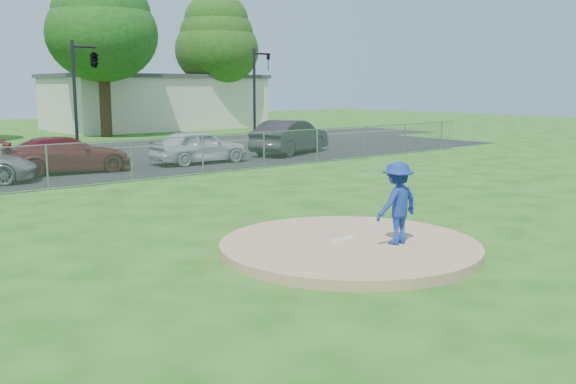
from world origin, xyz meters
The scene contains 15 objects.
ground centered at (0.00, 10.00, 0.00)m, with size 120.00×120.00×0.00m, color #1D5412.
pitchers_mound centered at (0.00, 0.00, 0.10)m, with size 5.40×5.40×0.20m, color tan.
pitching_rubber centered at (0.00, 0.20, 0.22)m, with size 0.60×0.15×0.04m, color white.
chain_link_fence centered at (0.00, 12.00, 0.75)m, with size 40.00×0.06×1.50m, color gray.
parking_lot centered at (0.00, 16.50, 0.01)m, with size 50.00×8.00×0.01m, color black.
street centered at (0.00, 24.00, 0.00)m, with size 60.00×7.00×0.01m, color black.
commercial_building centered at (16.00, 38.00, 2.16)m, with size 16.40×9.40×4.30m.
tree_right centered at (9.00, 32.00, 7.65)m, with size 7.28×7.28×11.63m.
tree_far_right centered at (20.00, 35.00, 7.06)m, with size 6.72×6.72×10.74m.
traffic_signal_center centered at (3.97, 22.00, 4.61)m, with size 1.42×2.48×5.60m.
traffic_signal_right centered at (14.24, 22.00, 3.36)m, with size 1.28×0.20×5.60m.
pitcher centered at (0.66, -0.70, 1.05)m, with size 1.09×0.63×1.69m, color navy.
parked_car_darkred centered at (0.12, 15.79, 0.73)m, with size 2.00×4.93×1.43m, color maroon.
parked_car_pearl centered at (5.81, 15.17, 0.76)m, with size 1.76×4.38×1.49m, color silver.
parked_car_charcoal centered at (11.52, 15.67, 0.86)m, with size 1.80×5.17×1.70m, color #272729.
Camera 1 is at (-9.27, -9.15, 3.41)m, focal length 40.00 mm.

